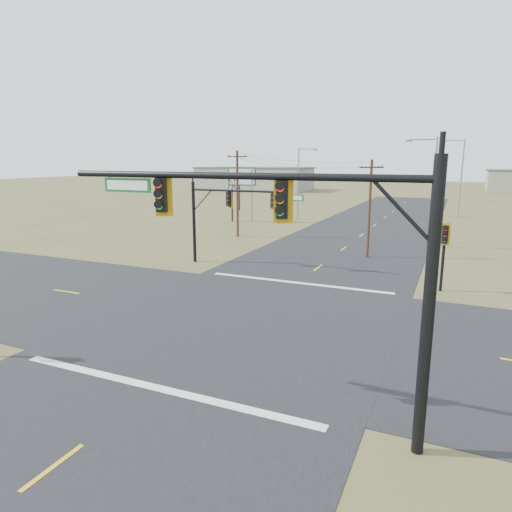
{
  "coord_description": "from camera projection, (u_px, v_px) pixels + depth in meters",
  "views": [
    {
      "loc": [
        8.96,
        -19.33,
        7.77
      ],
      "look_at": [
        -0.06,
        1.0,
        3.04
      ],
      "focal_mm": 32.0,
      "sensor_mm": 36.0,
      "label": 1
    }
  ],
  "objects": [
    {
      "name": "highway_sign",
      "position": [
        242.0,
        184.0,
        56.96
      ],
      "size": [
        3.58,
        0.71,
        6.78
      ],
      "rotation": [
        0.0,
        0.0,
        0.17
      ],
      "color": "gray",
      "rests_on": "ground"
    },
    {
      "name": "streetlight_a",
      "position": [
        431.0,
        187.0,
        40.02
      ],
      "size": [
        2.7,
        0.39,
        9.66
      ],
      "rotation": [
        0.0,
        0.0,
        0.3
      ],
      "color": "gray",
      "rests_on": "ground"
    },
    {
      "name": "stop_bar_far",
      "position": [
        298.0,
        283.0,
        29.15
      ],
      "size": [
        12.0,
        0.4,
        0.01
      ],
      "primitive_type": "cube",
      "color": "silver",
      "rests_on": "road_ns"
    },
    {
      "name": "utility_pole_far",
      "position": [
        237.0,
        192.0,
        45.85
      ],
      "size": [
        2.11,
        0.42,
        8.63
      ],
      "rotation": [
        0.0,
        0.0,
        0.14
      ],
      "color": "#442C1D",
      "rests_on": "ground"
    },
    {
      "name": "mast_arm_near",
      "position": [
        298.0,
        235.0,
        12.58
      ],
      "size": [
        11.45,
        0.59,
        7.9
      ],
      "rotation": [
        0.0,
        0.0,
        0.4
      ],
      "color": "black",
      "rests_on": "ground"
    },
    {
      "name": "pedestal_signal_ne",
      "position": [
        444.0,
        241.0,
        26.71
      ],
      "size": [
        0.61,
        0.52,
        4.18
      ],
      "rotation": [
        0.0,
        0.0,
        0.13
      ],
      "color": "black",
      "rests_on": "ground"
    },
    {
      "name": "stop_bar_near",
      "position": [
        158.0,
        388.0,
        15.74
      ],
      "size": [
        12.0,
        0.4,
        0.01
      ],
      "primitive_type": "cube",
      "color": "silver",
      "rests_on": "road_ns"
    },
    {
      "name": "streetlight_c",
      "position": [
        300.0,
        180.0,
        59.27
      ],
      "size": [
        2.59,
        0.41,
        9.24
      ],
      "rotation": [
        0.0,
        0.0,
        0.41
      ],
      "color": "gray",
      "rests_on": "ground"
    },
    {
      "name": "streetlight_b",
      "position": [
        460.0,
        174.0,
        61.15
      ],
      "size": [
        2.9,
        0.29,
        10.44
      ],
      "rotation": [
        0.0,
        0.0,
        -0.06
      ],
      "color": "gray",
      "rests_on": "ground"
    },
    {
      "name": "mast_arm_far",
      "position": [
        232.0,
        206.0,
        33.11
      ],
      "size": [
        8.82,
        0.54,
        6.15
      ],
      "rotation": [
        0.0,
        0.0,
        -0.29
      ],
      "color": "black",
      "rests_on": "ground"
    },
    {
      "name": "utility_pole_near",
      "position": [
        370.0,
        207.0,
        36.06
      ],
      "size": [
        1.81,
        0.81,
        7.75
      ],
      "rotation": [
        0.0,
        0.0,
        0.38
      ],
      "color": "#442C1D",
      "rests_on": "ground"
    },
    {
      "name": "bare_tree_a",
      "position": [
        232.0,
        181.0,
        57.02
      ],
      "size": [
        3.28,
        3.28,
        6.49
      ],
      "rotation": [
        0.0,
        0.0,
        0.28
      ],
      "color": "black",
      "rests_on": "ground"
    },
    {
      "name": "warehouse_left",
      "position": [
        254.0,
        179.0,
        118.21
      ],
      "size": [
        28.0,
        14.0,
        5.5
      ],
      "primitive_type": "cube",
      "color": "#9B9789",
      "rests_on": "ground"
    },
    {
      "name": "bare_tree_b",
      "position": [
        239.0,
        174.0,
        69.59
      ],
      "size": [
        3.56,
        3.56,
        6.88
      ],
      "rotation": [
        0.0,
        0.0,
        0.42
      ],
      "color": "black",
      "rests_on": "ground"
    },
    {
      "name": "road_ew",
      "position": [
        249.0,
        320.0,
        22.45
      ],
      "size": [
        160.0,
        14.0,
        0.02
      ],
      "primitive_type": "cube",
      "color": "black",
      "rests_on": "ground"
    },
    {
      "name": "road_ns",
      "position": [
        249.0,
        320.0,
        22.45
      ],
      "size": [
        14.0,
        160.0,
        0.02
      ],
      "primitive_type": "cube",
      "color": "black",
      "rests_on": "ground"
    },
    {
      "name": "ground",
      "position": [
        249.0,
        320.0,
        22.45
      ],
      "size": [
        320.0,
        320.0,
        0.0
      ],
      "primitive_type": "plane",
      "color": "brown",
      "rests_on": "ground"
    }
  ]
}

